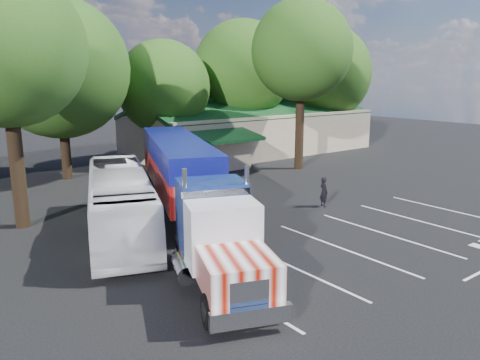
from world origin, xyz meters
TOP-DOWN VIEW (x-y plane):
  - ground at (0.00, 0.00)m, footprint 120.00×120.00m
  - event_hall at (13.74, 17.81)m, footprint 24.20×14.12m
  - tree_row_c at (-5.00, 16.20)m, footprint 10.00×10.00m
  - tree_row_d at (4.00, 17.50)m, footprint 8.00×8.00m
  - tree_row_e at (13.00, 18.00)m, footprint 9.60×9.60m
  - tree_row_f at (23.00, 16.80)m, footprint 10.40×10.40m
  - tree_near_left at (-10.50, 6.00)m, footprint 7.60×7.60m
  - tree_near_right at (11.50, 8.50)m, footprint 8.00×8.00m
  - semi_truck at (-3.67, 1.26)m, footprint 9.87×20.07m
  - woman at (4.50, -0.71)m, footprint 0.56×0.72m
  - bicycle at (1.80, 4.15)m, footprint 1.69×1.88m
  - tour_bus at (-7.00, 1.81)m, footprint 6.60×11.83m
  - silver_sedan at (5.00, 14.00)m, footprint 4.03×2.08m

SIDE VIEW (x-z plane):
  - ground at x=0.00m, z-range 0.00..0.00m
  - bicycle at x=1.80m, z-range 0.00..0.99m
  - silver_sedan at x=5.00m, z-range 0.00..1.26m
  - woman at x=4.50m, z-range 0.00..1.77m
  - tour_bus at x=-7.00m, z-range 0.00..3.24m
  - event_hall at x=13.74m, z-range -0.56..4.99m
  - semi_truck at x=-3.67m, z-range 0.28..4.60m
  - tree_row_d at x=4.00m, z-range 1.28..11.88m
  - tree_row_f at x=23.00m, z-range 1.29..14.29m
  - tree_row_c at x=-5.00m, z-range 1.51..14.56m
  - tree_row_e at x=13.00m, z-range 1.64..14.54m
  - tree_near_left at x=-10.50m, z-range 2.49..15.14m
  - tree_near_right at x=11.50m, z-range 2.71..16.21m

